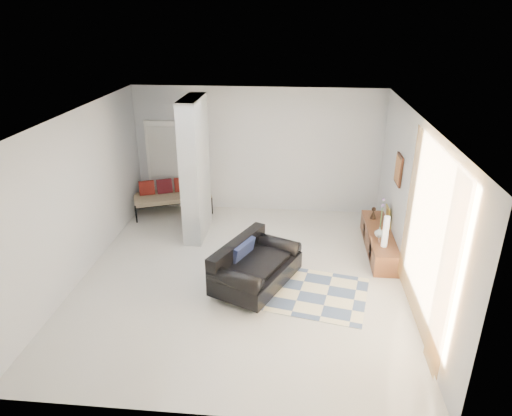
{
  "coord_description": "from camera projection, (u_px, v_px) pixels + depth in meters",
  "views": [
    {
      "loc": [
        0.9,
        -6.79,
        4.28
      ],
      "look_at": [
        0.2,
        0.6,
        1.05
      ],
      "focal_mm": 32.0,
      "sensor_mm": 36.0,
      "label": 1
    }
  ],
  "objects": [
    {
      "name": "partition_column",
      "position": [
        195.0,
        169.0,
        8.98
      ],
      "size": [
        0.35,
        1.2,
        2.8
      ],
      "primitive_type": "cube",
      "color": "#AAB0B2",
      "rests_on": "floor"
    },
    {
      "name": "bronze_figurine",
      "position": [
        373.0,
        213.0,
        9.19
      ],
      "size": [
        0.14,
        0.14,
        0.24
      ],
      "primitive_type": null,
      "rotation": [
        0.0,
        0.0,
        -0.17
      ],
      "color": "black",
      "rests_on": "media_console"
    },
    {
      "name": "ceiling",
      "position": [
        239.0,
        117.0,
        6.86
      ],
      "size": [
        6.0,
        6.0,
        0.0
      ],
      "primitive_type": "plane",
      "rotation": [
        3.14,
        0.0,
        0.0
      ],
      "color": "white",
      "rests_on": "wall_back"
    },
    {
      "name": "curtain",
      "position": [
        427.0,
        239.0,
        6.12
      ],
      "size": [
        0.0,
        2.55,
        2.55
      ],
      "primitive_type": "plane",
      "rotation": [
        1.57,
        0.0,
        1.57
      ],
      "color": "#FFAD43",
      "rests_on": "wall_right"
    },
    {
      "name": "wall_art",
      "position": [
        399.0,
        170.0,
        8.18
      ],
      "size": [
        0.04,
        0.45,
        0.55
      ],
      "primitive_type": "cube",
      "color": "#381A0F",
      "rests_on": "wall_right"
    },
    {
      "name": "cylinder_lamp",
      "position": [
        386.0,
        232.0,
        8.04
      ],
      "size": [
        0.11,
        0.11,
        0.58
      ],
      "primitive_type": "cylinder",
      "color": "white",
      "rests_on": "media_console"
    },
    {
      "name": "hallway_door",
      "position": [
        166.0,
        165.0,
        10.46
      ],
      "size": [
        0.85,
        0.06,
        2.04
      ],
      "primitive_type": "cube",
      "color": "white",
      "rests_on": "floor"
    },
    {
      "name": "wall_front",
      "position": [
        204.0,
        315.0,
        4.68
      ],
      "size": [
        6.0,
        0.0,
        6.0
      ],
      "primitive_type": "plane",
      "rotation": [
        -1.57,
        0.0,
        0.0
      ],
      "color": "silver",
      "rests_on": "ground"
    },
    {
      "name": "daybed",
      "position": [
        171.0,
        195.0,
        10.37
      ],
      "size": [
        1.85,
        1.29,
        0.77
      ],
      "rotation": [
        0.0,
        0.0,
        0.37
      ],
      "color": "black",
      "rests_on": "floor"
    },
    {
      "name": "wall_left",
      "position": [
        78.0,
        197.0,
        7.66
      ],
      "size": [
        0.0,
        6.0,
        6.0
      ],
      "primitive_type": "plane",
      "rotation": [
        1.57,
        0.0,
        1.57
      ],
      "color": "silver",
      "rests_on": "ground"
    },
    {
      "name": "floor",
      "position": [
        241.0,
        276.0,
        7.98
      ],
      "size": [
        6.0,
        6.0,
        0.0
      ],
      "primitive_type": "plane",
      "color": "beige",
      "rests_on": "ground"
    },
    {
      "name": "vase",
      "position": [
        379.0,
        232.0,
        8.46
      ],
      "size": [
        0.21,
        0.21,
        0.19
      ],
      "primitive_type": "imported",
      "rotation": [
        0.0,
        0.0,
        0.17
      ],
      "color": "white",
      "rests_on": "media_console"
    },
    {
      "name": "loveseat",
      "position": [
        253.0,
        266.0,
        7.6
      ],
      "size": [
        1.51,
        1.84,
        0.76
      ],
      "rotation": [
        0.0,
        0.0,
        -0.43
      ],
      "color": "silver",
      "rests_on": "floor"
    },
    {
      "name": "area_rug",
      "position": [
        300.0,
        291.0,
        7.55
      ],
      "size": [
        2.38,
        1.83,
        0.01
      ],
      "primitive_type": "cube",
      "rotation": [
        0.0,
        0.0,
        -0.21
      ],
      "color": "beige",
      "rests_on": "floor"
    },
    {
      "name": "wall_back",
      "position": [
        257.0,
        151.0,
        10.16
      ],
      "size": [
        6.0,
        0.0,
        6.0
      ],
      "primitive_type": "plane",
      "rotation": [
        1.57,
        0.0,
        0.0
      ],
      "color": "silver",
      "rests_on": "ground"
    },
    {
      "name": "media_console",
      "position": [
        379.0,
        241.0,
        8.77
      ],
      "size": [
        0.45,
        2.03,
        0.8
      ],
      "color": "brown",
      "rests_on": "floor"
    },
    {
      "name": "wall_right",
      "position": [
        413.0,
        209.0,
        7.19
      ],
      "size": [
        0.0,
        6.0,
        6.0
      ],
      "primitive_type": "plane",
      "rotation": [
        1.57,
        0.0,
        -1.57
      ],
      "color": "silver",
      "rests_on": "ground"
    }
  ]
}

